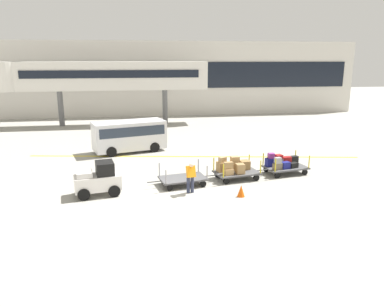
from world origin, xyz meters
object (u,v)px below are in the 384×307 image
object	(u,v)px
shuttle_van	(129,134)
baggage_cart_lead	(183,179)
baggage_cart_tail	(283,164)
baggage_handler	(191,176)
baggage_tug	(98,179)
safety_cone_far	(241,191)
baggage_cart_middle	(234,168)

from	to	relation	value
shuttle_van	baggage_cart_lead	bearing A→B (deg)	-70.07
baggage_cart_tail	baggage_cart_lead	bearing A→B (deg)	-168.88
baggage_cart_lead	baggage_cart_tail	world-z (taller)	baggage_cart_tail
baggage_handler	shuttle_van	bearing A→B (deg)	108.69
baggage_tug	safety_cone_far	world-z (taller)	baggage_tug
baggage_cart_lead	shuttle_van	size ratio (longest dim) A/B	0.60
baggage_cart_middle	baggage_handler	distance (m)	3.21
baggage_cart_middle	baggage_cart_tail	bearing A→B (deg)	10.15
baggage_handler	safety_cone_far	distance (m)	2.46
baggage_tug	baggage_cart_tail	distance (m)	10.05
baggage_cart_lead	baggage_cart_middle	distance (m)	2.93
baggage_cart_lead	safety_cone_far	distance (m)	3.18
baggage_handler	safety_cone_far	xyz separation A→B (m)	(2.25, -0.80, -0.59)
baggage_cart_lead	safety_cone_far	size ratio (longest dim) A/B	5.60
baggage_tug	safety_cone_far	distance (m)	6.70
baggage_cart_lead	baggage_handler	size ratio (longest dim) A/B	1.97
baggage_cart_lead	baggage_tug	bearing A→B (deg)	-169.65
baggage_cart_middle	shuttle_van	world-z (taller)	shuttle_van
baggage_tug	shuttle_van	world-z (taller)	shuttle_van
baggage_cart_tail	safety_cone_far	bearing A→B (deg)	-136.48
shuttle_van	baggage_cart_tail	bearing A→B (deg)	-36.80
baggage_cart_tail	safety_cone_far	distance (m)	4.56
baggage_cart_tail	shuttle_van	distance (m)	10.63
baggage_cart_lead	baggage_cart_tail	size ratio (longest dim) A/B	1.00
baggage_cart_middle	baggage_handler	bearing A→B (deg)	-145.36
baggage_cart_middle	shuttle_van	size ratio (longest dim) A/B	0.60
baggage_tug	safety_cone_far	size ratio (longest dim) A/B	4.12
baggage_tug	baggage_cart_lead	bearing A→B (deg)	10.35
baggage_cart_lead	baggage_cart_middle	bearing A→B (deg)	12.12
baggage_cart_middle	shuttle_van	bearing A→B (deg)	128.99
baggage_handler	safety_cone_far	bearing A→B (deg)	-19.46
baggage_tug	baggage_cart_lead	xyz separation A→B (m)	(4.09, 0.75, -0.41)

